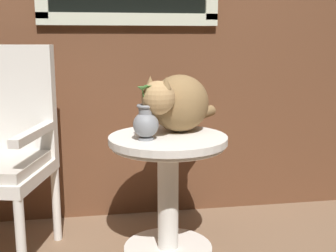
% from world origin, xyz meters
% --- Properties ---
extents(wicker_side_table, '(0.59, 0.59, 0.61)m').
position_xyz_m(wicker_side_table, '(0.16, 0.20, 0.42)').
color(wicker_side_table, silver).
rests_on(wicker_side_table, ground_plane).
extents(cat, '(0.47, 0.52, 0.30)m').
position_xyz_m(cat, '(0.23, 0.29, 0.76)').
color(cat, olive).
rests_on(cat, wicker_side_table).
extents(pewter_vase_with_ivy, '(0.12, 0.12, 0.26)m').
position_xyz_m(pewter_vase_with_ivy, '(0.05, 0.14, 0.70)').
color(pewter_vase_with_ivy, gray).
rests_on(pewter_vase_with_ivy, wicker_side_table).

